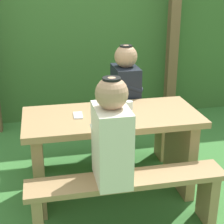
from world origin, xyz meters
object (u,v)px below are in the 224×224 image
object	(u,v)px
drinking_glass	(129,106)
person_white_shirt	(112,135)
person_black_coat	(126,86)
cell_phone	(78,115)
bench_near	(127,193)
picnic_table	(112,140)
bench_far	(101,133)
bottle_left	(109,103)

from	to	relation	value
drinking_glass	person_white_shirt	bearing A→B (deg)	-114.70
person_white_shirt	drinking_glass	xyz separation A→B (m)	(0.26, 0.58, -0.02)
person_black_coat	cell_phone	size ratio (longest dim) A/B	5.14
cell_phone	person_white_shirt	bearing A→B (deg)	-70.77
bench_near	drinking_glass	distance (m)	0.74
bench_near	drinking_glass	size ratio (longest dim) A/B	18.02
picnic_table	person_white_shirt	bearing A→B (deg)	-102.14
bench_far	person_black_coat	world-z (taller)	person_black_coat
person_white_shirt	person_black_coat	xyz separation A→B (m)	(0.35, 1.03, 0.00)
cell_phone	bench_near	bearing A→B (deg)	-60.70
drinking_glass	person_black_coat	bearing A→B (deg)	79.59
drinking_glass	cell_phone	bearing A→B (deg)	-174.58
person_white_shirt	bottle_left	size ratio (longest dim) A/B	3.01
bottle_left	bench_far	bearing A→B (deg)	87.24
bench_far	bottle_left	bearing A→B (deg)	-92.76
bench_near	bench_far	distance (m)	1.04
person_black_coat	bottle_left	bearing A→B (deg)	-116.98
person_white_shirt	bench_far	bearing A→B (deg)	83.88
bench_far	person_white_shirt	xyz separation A→B (m)	(-0.11, -1.03, 0.46)
bench_far	bench_near	bearing A→B (deg)	-90.00
bench_near	bench_far	world-z (taller)	same
picnic_table	drinking_glass	world-z (taller)	drinking_glass
cell_phone	drinking_glass	bearing A→B (deg)	8.22
bottle_left	cell_phone	xyz separation A→B (m)	(-0.24, 0.02, -0.09)
bottle_left	cell_phone	distance (m)	0.26
person_black_coat	drinking_glass	world-z (taller)	person_black_coat
picnic_table	bench_near	xyz separation A→B (m)	(0.00, -0.52, -0.17)
person_white_shirt	picnic_table	bearing A→B (deg)	77.86
bench_far	drinking_glass	xyz separation A→B (m)	(0.15, -0.46, 0.44)
drinking_glass	bottle_left	bearing A→B (deg)	-161.04
bench_near	bench_far	bearing A→B (deg)	90.00
person_white_shirt	drinking_glass	world-z (taller)	person_white_shirt
picnic_table	bottle_left	size ratio (longest dim) A/B	5.85
bench_near	bottle_left	size ratio (longest dim) A/B	5.85
bench_far	bottle_left	distance (m)	0.72
picnic_table	bottle_left	bearing A→B (deg)	-178.41
bench_far	person_black_coat	bearing A→B (deg)	-0.80
person_black_coat	bench_far	bearing A→B (deg)	179.20
picnic_table	person_white_shirt	distance (m)	0.60
bench_far	cell_phone	world-z (taller)	cell_phone
bench_far	bottle_left	size ratio (longest dim) A/B	5.85
picnic_table	person_white_shirt	size ratio (longest dim) A/B	1.95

